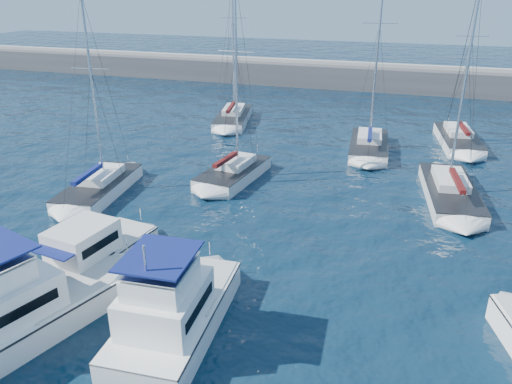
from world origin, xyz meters
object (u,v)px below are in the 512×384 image
(motor_yacht_port_outer, at_px, (93,255))
(sailboat_mid_d, at_px, (450,192))
(sailboat_mid_a, at_px, (100,187))
(sailboat_back_a, at_px, (233,117))
(sailboat_back_c, at_px, (458,139))
(motor_yacht_port_inner, at_px, (13,311))
(motor_yacht_stbd_inner, at_px, (173,312))
(sailboat_mid_b, at_px, (234,173))
(sailboat_back_b, at_px, (369,145))

(motor_yacht_port_outer, distance_m, sailboat_mid_d, 23.40)
(sailboat_mid_a, height_order, sailboat_mid_d, sailboat_mid_d)
(sailboat_back_a, relative_size, sailboat_back_c, 1.11)
(motor_yacht_port_inner, bearing_deg, sailboat_back_c, 78.17)
(sailboat_mid_a, bearing_deg, motor_yacht_stbd_inner, -52.58)
(motor_yacht_port_inner, height_order, sailboat_mid_a, sailboat_mid_a)
(sailboat_mid_b, relative_size, sailboat_back_a, 0.89)
(sailboat_mid_d, xyz_separation_m, sailboat_back_a, (-21.11, 14.21, 0.03))
(motor_yacht_port_inner, distance_m, motor_yacht_stbd_inner, 6.63)
(motor_yacht_port_outer, distance_m, sailboat_mid_a, 10.46)
(motor_yacht_port_inner, bearing_deg, motor_yacht_stbd_inner, 34.53)
(sailboat_back_b, bearing_deg, sailboat_back_c, 25.92)
(sailboat_back_a, height_order, sailboat_back_c, sailboat_back_a)
(sailboat_mid_b, height_order, sailboat_mid_d, sailboat_mid_d)
(sailboat_back_c, bearing_deg, sailboat_back_a, 169.62)
(motor_yacht_port_outer, relative_size, sailboat_mid_a, 0.51)
(motor_yacht_stbd_inner, xyz_separation_m, sailboat_back_b, (4.97, 27.51, -0.59))
(motor_yacht_port_outer, relative_size, sailboat_mid_b, 0.47)
(motor_yacht_port_inner, xyz_separation_m, sailboat_back_b, (11.29, 29.50, -0.59))
(sailboat_mid_d, xyz_separation_m, sailboat_back_c, (1.05, 13.28, 0.01))
(sailboat_back_b, bearing_deg, sailboat_back_a, 154.52)
(motor_yacht_stbd_inner, height_order, sailboat_mid_a, sailboat_mid_a)
(sailboat_mid_a, distance_m, sailboat_back_b, 22.82)
(motor_yacht_port_inner, height_order, sailboat_back_c, sailboat_back_c)
(motor_yacht_port_inner, bearing_deg, sailboat_mid_b, 100.00)
(motor_yacht_stbd_inner, distance_m, sailboat_mid_d, 21.94)
(motor_yacht_port_outer, bearing_deg, sailboat_mid_b, 88.98)
(motor_yacht_port_outer, height_order, motor_yacht_stbd_inner, motor_yacht_stbd_inner)
(motor_yacht_port_outer, bearing_deg, sailboat_mid_a, 130.79)
(motor_yacht_port_outer, bearing_deg, motor_yacht_stbd_inner, -20.07)
(motor_yacht_stbd_inner, bearing_deg, motor_yacht_port_inner, -166.78)
(sailboat_back_a, bearing_deg, sailboat_back_b, -32.32)
(motor_yacht_stbd_inner, distance_m, sailboat_mid_a, 16.90)
(motor_yacht_stbd_inner, relative_size, sailboat_mid_d, 0.55)
(sailboat_mid_b, xyz_separation_m, sailboat_back_c, (16.35, 14.47, -0.01))
(motor_yacht_port_outer, relative_size, motor_yacht_stbd_inner, 0.85)
(sailboat_mid_a, distance_m, sailboat_mid_d, 24.16)
(motor_yacht_port_outer, distance_m, sailboat_back_c, 34.23)
(motor_yacht_stbd_inner, height_order, sailboat_back_c, sailboat_back_c)
(sailboat_back_b, bearing_deg, motor_yacht_stbd_inner, -105.40)
(sailboat_mid_a, bearing_deg, sailboat_mid_b, 27.71)
(sailboat_back_c, bearing_deg, sailboat_back_b, -156.90)
(sailboat_mid_a, xyz_separation_m, sailboat_back_b, (16.79, 15.45, 0.04))
(sailboat_mid_b, distance_m, sailboat_back_c, 21.83)
(sailboat_back_a, relative_size, sailboat_back_b, 0.98)
(sailboat_mid_a, height_order, sailboat_back_b, sailboat_back_b)
(sailboat_back_a, bearing_deg, motor_yacht_port_outer, -95.17)
(sailboat_mid_a, distance_m, sailboat_back_a, 20.99)
(sailboat_mid_b, distance_m, sailboat_back_b, 13.34)
(sailboat_mid_a, xyz_separation_m, sailboat_back_c, (24.27, 19.96, 0.01))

